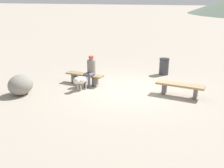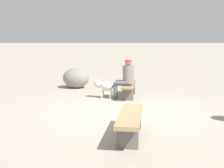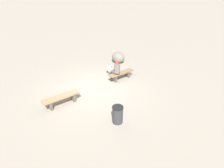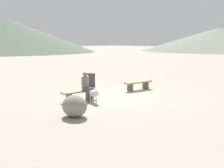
{
  "view_description": "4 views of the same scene",
  "coord_description": "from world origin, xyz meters",
  "px_view_note": "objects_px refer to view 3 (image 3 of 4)",
  "views": [
    {
      "loc": [
        -2.74,
        9.41,
        3.48
      ],
      "look_at": [
        0.24,
        1.2,
        0.6
      ],
      "focal_mm": 42.85,
      "sensor_mm": 36.0,
      "label": 1
    },
    {
      "loc": [
        -7.29,
        0.17,
        1.87
      ],
      "look_at": [
        -0.6,
        0.33,
        0.82
      ],
      "focal_mm": 46.99,
      "sensor_mm": 36.0,
      "label": 2
    },
    {
      "loc": [
        -5.08,
        -6.78,
        5.04
      ],
      "look_at": [
        0.19,
        -1.2,
        0.75
      ],
      "focal_mm": 29.39,
      "sensor_mm": 36.0,
      "label": 3
    },
    {
      "loc": [
        9.04,
        9.19,
        2.59
      ],
      "look_at": [
        1.45,
        1.43,
        0.87
      ],
      "focal_mm": 43.42,
      "sensor_mm": 36.0,
      "label": 4
    }
  ],
  "objects_px": {
    "trash_bin": "(118,115)",
    "boulder": "(118,57)",
    "dog": "(110,70)",
    "seated_person": "(116,69)",
    "bench_left": "(61,98)",
    "bench_right": "(121,74)"
  },
  "relations": [
    {
      "from": "seated_person",
      "to": "trash_bin",
      "type": "bearing_deg",
      "value": -129.77
    },
    {
      "from": "bench_left",
      "to": "bench_right",
      "type": "height_order",
      "value": "bench_left"
    },
    {
      "from": "bench_left",
      "to": "boulder",
      "type": "height_order",
      "value": "boulder"
    },
    {
      "from": "seated_person",
      "to": "boulder",
      "type": "height_order",
      "value": "seated_person"
    },
    {
      "from": "boulder",
      "to": "trash_bin",
      "type": "bearing_deg",
      "value": -135.24
    },
    {
      "from": "dog",
      "to": "seated_person",
      "type": "bearing_deg",
      "value": -174.13
    },
    {
      "from": "bench_right",
      "to": "dog",
      "type": "distance_m",
      "value": 0.81
    },
    {
      "from": "trash_bin",
      "to": "boulder",
      "type": "bearing_deg",
      "value": 44.76
    },
    {
      "from": "bench_left",
      "to": "boulder",
      "type": "bearing_deg",
      "value": 24.68
    },
    {
      "from": "bench_right",
      "to": "trash_bin",
      "type": "height_order",
      "value": "trash_bin"
    },
    {
      "from": "trash_bin",
      "to": "seated_person",
      "type": "bearing_deg",
      "value": 46.61
    },
    {
      "from": "bench_right",
      "to": "trash_bin",
      "type": "distance_m",
      "value": 3.82
    },
    {
      "from": "bench_right",
      "to": "seated_person",
      "type": "relative_size",
      "value": 1.36
    },
    {
      "from": "bench_right",
      "to": "bench_left",
      "type": "bearing_deg",
      "value": -175.22
    },
    {
      "from": "seated_person",
      "to": "boulder",
      "type": "relative_size",
      "value": 1.25
    },
    {
      "from": "bench_right",
      "to": "trash_bin",
      "type": "relative_size",
      "value": 2.21
    },
    {
      "from": "bench_right",
      "to": "boulder",
      "type": "distance_m",
      "value": 2.56
    },
    {
      "from": "bench_left",
      "to": "dog",
      "type": "distance_m",
      "value": 3.74
    },
    {
      "from": "bench_left",
      "to": "boulder",
      "type": "xyz_separation_m",
      "value": [
        5.54,
        1.83,
        0.04
      ]
    },
    {
      "from": "bench_left",
      "to": "bench_right",
      "type": "xyz_separation_m",
      "value": [
        3.87,
        -0.11,
        -0.04
      ]
    },
    {
      "from": "bench_left",
      "to": "boulder",
      "type": "distance_m",
      "value": 5.84
    },
    {
      "from": "bench_right",
      "to": "seated_person",
      "type": "distance_m",
      "value": 0.53
    }
  ]
}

